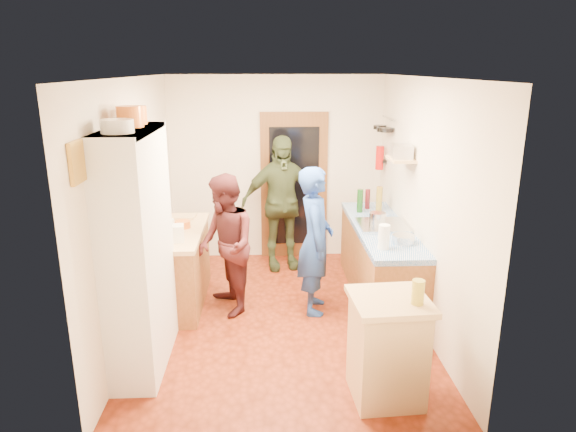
{
  "coord_description": "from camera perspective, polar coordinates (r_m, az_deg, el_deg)",
  "views": [
    {
      "loc": [
        -0.14,
        -5.19,
        2.7
      ],
      "look_at": [
        0.09,
        0.15,
        1.14
      ],
      "focal_mm": 32.0,
      "sensor_mm": 36.0,
      "label": 1
    }
  ],
  "objects": [
    {
      "name": "bottle_a",
      "position": [
        6.62,
        8.0,
        1.69
      ],
      "size": [
        0.08,
        0.08,
        0.3
      ],
      "primitive_type": "cylinder",
      "rotation": [
        0.0,
        0.0,
        -0.03
      ],
      "color": "#143F14",
      "rests_on": "right_counter_top"
    },
    {
      "name": "right_counter_top",
      "position": [
        6.13,
        10.32,
        -1.37
      ],
      "size": [
        0.62,
        2.22,
        0.06
      ],
      "primitive_type": "cube",
      "color": "#0344A7",
      "rests_on": "right_counter_base"
    },
    {
      "name": "hutch_body",
      "position": [
        4.81,
        -16.26,
        -3.82
      ],
      "size": [
        0.4,
        1.2,
        2.2
      ],
      "primitive_type": "cube",
      "color": "silver",
      "rests_on": "ground"
    },
    {
      "name": "person_hob",
      "position": [
        5.7,
        3.38,
        -2.85
      ],
      "size": [
        0.44,
        0.64,
        1.67
      ],
      "primitive_type": "imported",
      "rotation": [
        0.0,
        0.0,
        1.5
      ],
      "color": "#214194",
      "rests_on": "ground"
    },
    {
      "name": "island_top",
      "position": [
        4.27,
        11.27,
        -9.25
      ],
      "size": [
        0.66,
        0.66,
        0.05
      ],
      "primitive_type": "cube",
      "rotation": [
        0.0,
        0.0,
        0.07
      ],
      "color": "tan",
      "rests_on": "island_base"
    },
    {
      "name": "pan_hang_a",
      "position": [
        6.76,
        10.89,
        9.37
      ],
      "size": [
        0.18,
        0.18,
        0.05
      ],
      "primitive_type": "cylinder",
      "color": "black",
      "rests_on": "pan_rail"
    },
    {
      "name": "person_back",
      "position": [
        6.95,
        -0.71,
        1.45
      ],
      "size": [
        1.15,
        0.65,
        1.84
      ],
      "primitive_type": "imported",
      "rotation": [
        0.0,
        0.0,
        0.2
      ],
      "color": "#323C22",
      "rests_on": "ground"
    },
    {
      "name": "kettle",
      "position": [
        5.88,
        -13.21,
        -1.15
      ],
      "size": [
        0.15,
        0.15,
        0.16
      ],
      "primitive_type": "cylinder",
      "rotation": [
        0.0,
        0.0,
        -0.02
      ],
      "color": "white",
      "rests_on": "left_counter_top"
    },
    {
      "name": "ceiling",
      "position": [
        5.19,
        -0.92,
        15.28
      ],
      "size": [
        3.0,
        4.0,
        0.02
      ],
      "primitive_type": "cube",
      "color": "silver",
      "rests_on": "ground"
    },
    {
      "name": "orange_pot_b",
      "position": [
        4.87,
        -16.48,
        10.7
      ],
      "size": [
        0.18,
        0.18,
        0.16
      ],
      "primitive_type": "cylinder",
      "color": "orange",
      "rests_on": "hutch_top_shelf"
    },
    {
      "name": "wall_shelf",
      "position": [
        5.92,
        12.44,
        6.18
      ],
      "size": [
        0.26,
        0.42,
        0.03
      ],
      "primitive_type": "cube",
      "color": "tan",
      "rests_on": "wall_right"
    },
    {
      "name": "door_frame",
      "position": [
        7.36,
        0.66,
        3.32
      ],
      "size": [
        0.95,
        0.06,
        2.1
      ],
      "primitive_type": "cube",
      "color": "brown",
      "rests_on": "ground"
    },
    {
      "name": "island_base",
      "position": [
        4.48,
        10.94,
        -14.51
      ],
      "size": [
        0.59,
        0.59,
        0.86
      ],
      "primitive_type": "cube",
      "rotation": [
        0.0,
        0.0,
        0.07
      ],
      "color": "tan",
      "rests_on": "ground"
    },
    {
      "name": "cutting_board",
      "position": [
        4.29,
        10.44,
        -8.9
      ],
      "size": [
        0.37,
        0.3,
        0.02
      ],
      "primitive_type": "cube",
      "rotation": [
        0.0,
        0.0,
        0.07
      ],
      "color": "white",
      "rests_on": "island_top"
    },
    {
      "name": "floor",
      "position": [
        5.86,
        -0.8,
        -11.28
      ],
      "size": [
        3.0,
        4.0,
        0.02
      ],
      "primitive_type": "cube",
      "color": "maroon",
      "rests_on": "ground"
    },
    {
      "name": "bottle_b",
      "position": [
        6.81,
        8.83,
        1.88
      ],
      "size": [
        0.08,
        0.08,
        0.26
      ],
      "primitive_type": "cylinder",
      "rotation": [
        0.0,
        0.0,
        0.33
      ],
      "color": "#591419",
      "rests_on": "right_counter_top"
    },
    {
      "name": "pot_on_hob",
      "position": [
        6.08,
        9.92,
        -0.19
      ],
      "size": [
        0.19,
        0.19,
        0.12
      ],
      "primitive_type": "cylinder",
      "color": "silver",
      "rests_on": "hob"
    },
    {
      "name": "fire_extinguisher",
      "position": [
        7.16,
        10.16,
        6.39
      ],
      "size": [
        0.11,
        0.11,
        0.32
      ],
      "primitive_type": "cylinder",
      "color": "red",
      "rests_on": "wall_right"
    },
    {
      "name": "orange_bowl",
      "position": [
        6.07,
        -11.62,
        -0.91
      ],
      "size": [
        0.18,
        0.18,
        0.08
      ],
      "primitive_type": "cylinder",
      "rotation": [
        0.0,
        0.0,
        -0.02
      ],
      "color": "orange",
      "rests_on": "left_counter_top"
    },
    {
      "name": "ext_bracket",
      "position": [
        7.19,
        10.61,
        5.99
      ],
      "size": [
        0.06,
        0.1,
        0.04
      ],
      "primitive_type": "cube",
      "color": "black",
      "rests_on": "wall_right"
    },
    {
      "name": "wall_front",
      "position": [
        3.48,
        0.11,
        -7.47
      ],
      "size": [
        3.0,
        0.02,
        2.6
      ],
      "primitive_type": "cube",
      "color": "beige",
      "rests_on": "ground"
    },
    {
      "name": "wall_back",
      "position": [
        7.34,
        -1.31,
        5.28
      ],
      "size": [
        3.0,
        0.02,
        2.6
      ],
      "primitive_type": "cube",
      "color": "beige",
      "rests_on": "ground"
    },
    {
      "name": "oil_jar",
      "position": [
        4.17,
        14.24,
        -8.2
      ],
      "size": [
        0.11,
        0.11,
        0.2
      ],
      "primitive_type": "cylinder",
      "rotation": [
        0.0,
        0.0,
        0.07
      ],
      "color": "#AD9E2D",
      "rests_on": "island_top"
    },
    {
      "name": "pan_rail",
      "position": [
        6.93,
        11.11,
        10.61
      ],
      "size": [
        0.02,
        0.65,
        0.02
      ],
      "primitive_type": "cylinder",
      "rotation": [
        1.57,
        0.0,
        0.0
      ],
      "color": "silver",
      "rests_on": "wall_right"
    },
    {
      "name": "picture_frame",
      "position": [
        3.93,
        -22.41,
        5.53
      ],
      "size": [
        0.03,
        0.25,
        0.3
      ],
      "primitive_type": "cube",
      "color": "gold",
      "rests_on": "wall_left"
    },
    {
      "name": "orange_pot_a",
      "position": [
        4.65,
        -17.16,
        10.5
      ],
      "size": [
        0.22,
        0.22,
        0.18
      ],
      "primitive_type": "cylinder",
      "color": "orange",
      "rests_on": "hutch_top_shelf"
    },
    {
      "name": "left_counter_top",
      "position": [
        6.02,
        -12.46,
        -1.76
      ],
      "size": [
        0.64,
        1.44,
        0.05
      ],
      "primitive_type": "cube",
      "color": "tan",
      "rests_on": "left_counter_base"
    },
    {
      "name": "person_left",
      "position": [
        5.77,
        -6.81,
        -3.1
      ],
      "size": [
        0.82,
        0.93,
        1.59
      ],
      "primitive_type": "imported",
      "rotation": [
        0.0,
        0.0,
        -1.24
      ],
      "color": "#43191B",
      "rests_on": "ground"
    },
    {
      "name": "wall_right",
      "position": [
        5.62,
        14.72,
        1.32
      ],
      "size": [
        0.02,
        4.0,
        2.6
      ],
      "primitive_type": "cube",
      "color": "beige",
      "rests_on": "ground"
    },
    {
      "name": "bottle_c",
      "position": [
        6.73,
        10.1,
        1.9
      ],
      "size": [
        0.1,
        0.1,
        0.32
      ],
      "primitive_type": "cylinder",
      "rotation": [
        0.0,
        0.0,
        0.31
      ],
      "color": "olive",
      "rests_on": "right_counter_top"
    },
    {
      "name": "right_counter_base",
      "position": [
        6.28,
        10.11,
        -5.29
      ],
      "size": [
        0.6,
        2.2,
        0.84
      ],
      "primitive_type": "cube",
      "color": "#965B34",
      "rests_on": "ground"
    },
    {
      "name": "hutch_top_shelf",
      "position": [
        4.57,
        -17.33,
        9.02
      ],
      "size": [
        0.4,
        1.14,
        0.04
      ],
      "primitive_type": "cube",
      "color": "silver",
      "rests_on": "hutch_body"
    },
    {
      "name": "chopping_board",
      "position": [
        6.49,
        -11.56,
        -0.05
      ],
      "size": [
        0.32,
        0.25,
        0.02
      ],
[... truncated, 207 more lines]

